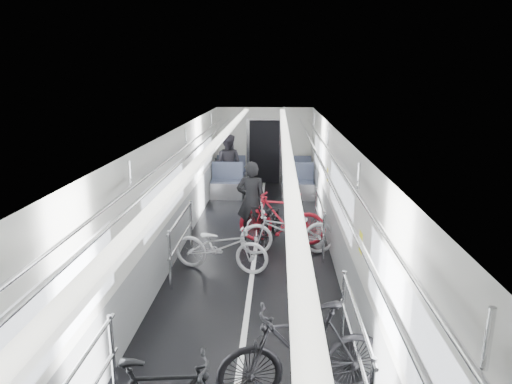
# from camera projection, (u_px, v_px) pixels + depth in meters

# --- Properties ---
(car_shell) EXTENTS (3.02, 14.01, 2.41)m
(car_shell) POSITION_uv_depth(u_px,v_px,m) (257.00, 187.00, 9.47)
(car_shell) COLOR black
(car_shell) RESTS_ON ground
(bike_left_far) EXTENTS (1.82, 0.96, 0.91)m
(bike_left_far) POSITION_uv_depth(u_px,v_px,m) (221.00, 246.00, 8.03)
(bike_left_far) COLOR silver
(bike_left_far) RESTS_ON floor
(bike_right_near) EXTENTS (1.91, 0.95, 1.11)m
(bike_right_near) POSITION_uv_depth(u_px,v_px,m) (302.00, 353.00, 4.77)
(bike_right_near) COLOR black
(bike_right_near) RESTS_ON floor
(bike_right_mid) EXTENTS (1.91, 0.87, 0.97)m
(bike_right_mid) POSITION_uv_depth(u_px,v_px,m) (288.00, 231.00, 8.74)
(bike_right_mid) COLOR silver
(bike_right_mid) RESTS_ON floor
(bike_right_far) EXTENTS (1.86, 0.80, 1.08)m
(bike_right_far) POSITION_uv_depth(u_px,v_px,m) (282.00, 218.00, 9.31)
(bike_right_far) COLOR #A71422
(bike_right_far) RESTS_ON floor
(bike_aisle) EXTENTS (0.90, 1.73, 0.86)m
(bike_aisle) POSITION_uv_depth(u_px,v_px,m) (270.00, 221.00, 9.46)
(bike_aisle) COLOR black
(bike_aisle) RESTS_ON floor
(person_standing) EXTENTS (0.61, 0.41, 1.68)m
(person_standing) POSITION_uv_depth(u_px,v_px,m) (251.00, 201.00, 9.47)
(person_standing) COLOR black
(person_standing) RESTS_ON floor
(person_seated) EXTENTS (0.96, 0.81, 1.73)m
(person_seated) POSITION_uv_depth(u_px,v_px,m) (228.00, 163.00, 13.34)
(person_seated) COLOR #2A282F
(person_seated) RESTS_ON floor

